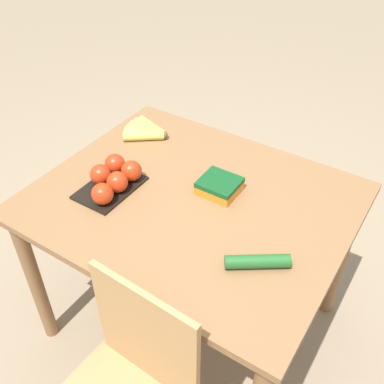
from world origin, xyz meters
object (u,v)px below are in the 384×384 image
Objects in this scene: banana_bunch at (147,131)px; tomato_pack at (113,178)px; cucumber_near at (258,262)px; carrot_bag at (219,185)px.

tomato_pack is (-0.12, 0.37, 0.02)m from banana_bunch.
banana_bunch is 0.88m from cucumber_near.
carrot_bag is at bearing -150.77° from tomato_pack.
carrot_bag is (-0.36, -0.20, -0.01)m from tomato_pack.
cucumber_near is (-0.65, 0.06, -0.02)m from tomato_pack.
carrot_bag is 0.74× the size of cucumber_near.
tomato_pack reaches higher than carrot_bag.
cucumber_near is (-0.77, 0.43, 0.00)m from banana_bunch.
tomato_pack reaches higher than banana_bunch.
cucumber_near is at bearing 174.68° from tomato_pack.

